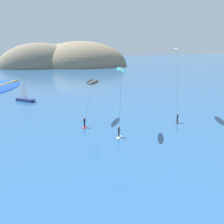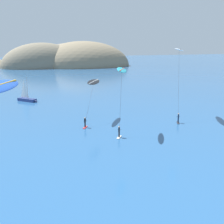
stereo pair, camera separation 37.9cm
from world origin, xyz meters
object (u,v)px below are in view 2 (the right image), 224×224
Objects in this scene: sailboat_near at (28,99)px; kitesurfer_cyan at (122,75)px; kitesurfer_black at (93,85)px; kitesurfer_white at (179,54)px.

kitesurfer_cyan is (11.21, -29.51, 8.00)m from sailboat_near.
kitesurfer_black is 0.83× the size of kitesurfer_cyan.
kitesurfer_cyan is at bearing -79.00° from kitesurfer_black.
kitesurfer_black is at bearing 101.00° from kitesurfer_cyan.
sailboat_near is at bearing 135.74° from kitesurfer_white.
sailboat_near is at bearing 110.80° from kitesurfer_cyan.
kitesurfer_white is (24.51, -23.88, 10.70)m from sailboat_near.
kitesurfer_cyan is (1.68, -8.66, 2.40)m from kitesurfer_black.
kitesurfer_cyan reaches higher than kitesurfer_black.
kitesurfer_black is 0.66× the size of kitesurfer_white.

